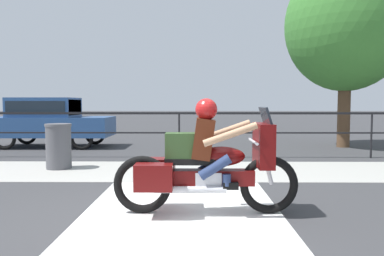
{
  "coord_description": "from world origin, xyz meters",
  "views": [
    {
      "loc": [
        0.43,
        -4.6,
        1.48
      ],
      "look_at": [
        0.37,
        1.99,
        1.03
      ],
      "focal_mm": 35.0,
      "sensor_mm": 36.0,
      "label": 1
    }
  ],
  "objects": [
    {
      "name": "fence_railing",
      "position": [
        0.0,
        5.3,
        0.96
      ],
      "size": [
        36.0,
        0.05,
        1.22
      ],
      "color": "black",
      "rests_on": "ground"
    },
    {
      "name": "tree_behind_sign",
      "position": [
        5.34,
        7.79,
        3.99
      ],
      "size": [
        3.93,
        3.93,
        6.16
      ],
      "color": "brown",
      "rests_on": "ground"
    },
    {
      "name": "sidewalk_band",
      "position": [
        0.0,
        3.4,
        0.01
      ],
      "size": [
        44.0,
        2.4,
        0.01
      ],
      "primitive_type": "cube",
      "color": "#A8A59E",
      "rests_on": "ground"
    },
    {
      "name": "crosswalk_band",
      "position": [
        0.25,
        -0.2,
        0.0
      ],
      "size": [
        2.65,
        6.0,
        0.01
      ],
      "primitive_type": "cube",
      "color": "silver",
      "rests_on": "ground"
    },
    {
      "name": "motorcycle",
      "position": [
        0.57,
        0.3,
        0.69
      ],
      "size": [
        2.46,
        0.76,
        1.53
      ],
      "rotation": [
        0.0,
        0.0,
        0.07
      ],
      "color": "black",
      "rests_on": "ground"
    },
    {
      "name": "trash_bin",
      "position": [
        -2.61,
        3.63,
        0.51
      ],
      "size": [
        0.57,
        0.57,
        1.01
      ],
      "color": "#515156",
      "rests_on": "ground"
    },
    {
      "name": "parked_car",
      "position": [
        -4.41,
        7.72,
        0.93
      ],
      "size": [
        3.9,
        1.66,
        1.63
      ],
      "rotation": [
        0.0,
        0.0,
        -0.05
      ],
      "color": "#284C84",
      "rests_on": "ground"
    },
    {
      "name": "ground_plane",
      "position": [
        0.0,
        0.0,
        0.0
      ],
      "size": [
        120.0,
        120.0,
        0.0
      ],
      "primitive_type": "plane",
      "color": "#38383A"
    }
  ]
}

